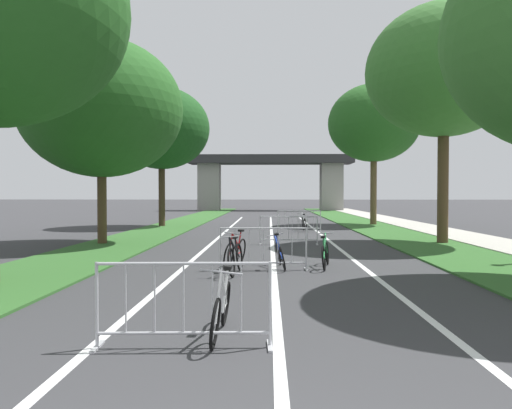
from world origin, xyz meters
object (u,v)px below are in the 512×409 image
(bicycle_red_4, at_px, (235,252))
(tree_left_oak_near, at_px, (162,129))
(bicycle_silver_0, at_px, (304,224))
(bicycle_blue_1, at_px, (280,254))
(bicycle_white_3, at_px, (221,309))
(crowd_barrier_second, at_px, (263,249))
(crowd_barrier_third, at_px, (289,231))
(crowd_barrier_nearest, at_px, (184,306))
(bicycle_black_5, at_px, (235,258))
(tree_left_cypress_far, at_px, (101,109))
(crowd_barrier_fourth, at_px, (299,221))
(tree_right_pine_near, at_px, (444,71))
(tree_right_pine_far, at_px, (374,123))
(bicycle_green_2, at_px, (325,254))

(bicycle_red_4, bearing_deg, tree_left_oak_near, -56.11)
(bicycle_silver_0, distance_m, bicycle_blue_1, 11.87)
(tree_left_oak_near, height_order, bicycle_white_3, tree_left_oak_near)
(crowd_barrier_second, height_order, crowd_barrier_third, same)
(crowd_barrier_nearest, height_order, bicycle_silver_0, crowd_barrier_nearest)
(bicycle_silver_0, bearing_deg, bicycle_black_5, -103.80)
(tree_left_cypress_far, bearing_deg, tree_left_oak_near, 89.52)
(crowd_barrier_third, xyz_separation_m, bicycle_red_4, (-1.58, -5.44, -0.13))
(crowd_barrier_nearest, bearing_deg, tree_left_cypress_far, 113.87)
(tree_left_oak_near, height_order, crowd_barrier_fourth, tree_left_oak_near)
(bicycle_white_3, bearing_deg, tree_right_pine_near, -119.65)
(crowd_barrier_third, xyz_separation_m, crowd_barrier_fourth, (0.77, 5.89, 0.00))
(crowd_barrier_third, bearing_deg, bicycle_blue_1, -94.63)
(tree_left_oak_near, xyz_separation_m, bicycle_black_5, (5.31, -15.71, -5.20))
(tree_right_pine_near, distance_m, crowd_barrier_fourth, 9.50)
(tree_right_pine_near, bearing_deg, crowd_barrier_second, -136.51)
(tree_left_oak_near, xyz_separation_m, tree_right_pine_far, (12.34, 1.70, 0.50))
(crowd_barrier_nearest, height_order, bicycle_green_2, crowd_barrier_nearest)
(tree_left_oak_near, bearing_deg, bicycle_silver_0, -20.74)
(tree_left_oak_near, relative_size, tree_right_pine_near, 0.89)
(bicycle_white_3, xyz_separation_m, bicycle_red_4, (-0.23, 5.86, 0.02))
(bicycle_green_2, bearing_deg, tree_right_pine_near, 60.44)
(crowd_barrier_fourth, xyz_separation_m, bicycle_black_5, (-2.28, -12.34, -0.14))
(tree_right_pine_far, height_order, crowd_barrier_nearest, tree_right_pine_far)
(tree_right_pine_far, bearing_deg, tree_left_oak_near, -172.14)
(crowd_barrier_second, xyz_separation_m, crowd_barrier_fourth, (1.62, 11.77, 0.00))
(bicycle_red_4, bearing_deg, crowd_barrier_nearest, 102.64)
(tree_left_cypress_far, bearing_deg, bicycle_green_2, -34.81)
(tree_right_pine_far, distance_m, bicycle_silver_0, 8.63)
(tree_left_oak_near, bearing_deg, bicycle_green_2, -62.89)
(bicycle_black_5, bearing_deg, bicycle_red_4, -79.28)
(tree_right_pine_far, bearing_deg, bicycle_red_4, -113.40)
(bicycle_blue_1, distance_m, bicycle_white_3, 5.87)
(crowd_barrier_nearest, bearing_deg, tree_right_pine_near, 58.24)
(tree_left_oak_near, relative_size, crowd_barrier_second, 3.62)
(tree_right_pine_far, height_order, crowd_barrier_second, tree_right_pine_far)
(crowd_barrier_fourth, height_order, bicycle_white_3, crowd_barrier_fourth)
(bicycle_silver_0, bearing_deg, crowd_barrier_third, -101.88)
(tree_left_oak_near, distance_m, crowd_barrier_third, 12.56)
(crowd_barrier_second, bearing_deg, bicycle_silver_0, 81.14)
(bicycle_silver_0, bearing_deg, tree_right_pine_near, -53.51)
(crowd_barrier_second, relative_size, bicycle_white_3, 1.29)
(crowd_barrier_third, xyz_separation_m, bicycle_white_3, (-1.35, -11.30, -0.15))
(crowd_barrier_fourth, relative_size, bicycle_green_2, 1.32)
(crowd_barrier_nearest, relative_size, crowd_barrier_second, 1.00)
(crowd_barrier_nearest, bearing_deg, bicycle_black_5, 87.29)
(tree_left_oak_near, height_order, bicycle_black_5, tree_left_oak_near)
(tree_left_cypress_far, distance_m, bicycle_blue_1, 9.58)
(bicycle_blue_1, distance_m, bicycle_red_4, 1.14)
(bicycle_blue_1, relative_size, bicycle_red_4, 0.99)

